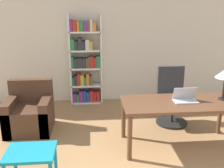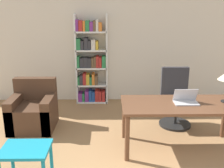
{
  "view_description": "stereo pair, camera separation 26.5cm",
  "coord_description": "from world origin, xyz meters",
  "px_view_note": "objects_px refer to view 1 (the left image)",
  "views": [
    {
      "loc": [
        -0.63,
        -1.41,
        2.14
      ],
      "look_at": [
        -0.31,
        2.45,
        0.99
      ],
      "focal_mm": 42.0,
      "sensor_mm": 36.0,
      "label": 1
    },
    {
      "loc": [
        -0.36,
        -1.43,
        2.14
      ],
      "look_at": [
        -0.31,
        2.45,
        0.99
      ],
      "focal_mm": 42.0,
      "sensor_mm": 36.0,
      "label": 2
    }
  ],
  "objects_px": {
    "laptop": "(185,98)",
    "armchair": "(30,114)",
    "side_table_blue": "(31,158)",
    "bookshelf": "(85,64)",
    "desk": "(181,107)",
    "office_chair": "(172,99)"
  },
  "relations": [
    {
      "from": "side_table_blue",
      "to": "bookshelf",
      "type": "relative_size",
      "value": 0.29
    },
    {
      "from": "laptop",
      "to": "bookshelf",
      "type": "height_order",
      "value": "bookshelf"
    },
    {
      "from": "desk",
      "to": "armchair",
      "type": "distance_m",
      "value": 2.61
    },
    {
      "from": "laptop",
      "to": "bookshelf",
      "type": "distance_m",
      "value": 2.6
    },
    {
      "from": "desk",
      "to": "office_chair",
      "type": "height_order",
      "value": "office_chair"
    },
    {
      "from": "side_table_blue",
      "to": "bookshelf",
      "type": "height_order",
      "value": "bookshelf"
    },
    {
      "from": "armchair",
      "to": "laptop",
      "type": "bearing_deg",
      "value": -16.47
    },
    {
      "from": "laptop",
      "to": "office_chair",
      "type": "height_order",
      "value": "office_chair"
    },
    {
      "from": "laptop",
      "to": "side_table_blue",
      "type": "height_order",
      "value": "laptop"
    },
    {
      "from": "desk",
      "to": "side_table_blue",
      "type": "relative_size",
      "value": 3.15
    },
    {
      "from": "office_chair",
      "to": "bookshelf",
      "type": "xyz_separation_m",
      "value": [
        -1.64,
        1.2,
        0.46
      ]
    },
    {
      "from": "laptop",
      "to": "armchair",
      "type": "xyz_separation_m",
      "value": [
        -2.54,
        0.75,
        -0.49
      ]
    },
    {
      "from": "bookshelf",
      "to": "armchair",
      "type": "bearing_deg",
      "value": -126.21
    },
    {
      "from": "armchair",
      "to": "bookshelf",
      "type": "bearing_deg",
      "value": 53.79
    },
    {
      "from": "desk",
      "to": "laptop",
      "type": "height_order",
      "value": "laptop"
    },
    {
      "from": "desk",
      "to": "side_table_blue",
      "type": "bearing_deg",
      "value": -156.58
    },
    {
      "from": "laptop",
      "to": "armchair",
      "type": "height_order",
      "value": "laptop"
    },
    {
      "from": "laptop",
      "to": "desk",
      "type": "bearing_deg",
      "value": -164.17
    },
    {
      "from": "laptop",
      "to": "office_chair",
      "type": "relative_size",
      "value": 0.33
    },
    {
      "from": "desk",
      "to": "armchair",
      "type": "xyz_separation_m",
      "value": [
        -2.47,
        0.77,
        -0.35
      ]
    },
    {
      "from": "laptop",
      "to": "bookshelf",
      "type": "bearing_deg",
      "value": 127.0
    },
    {
      "from": "side_table_blue",
      "to": "bookshelf",
      "type": "bearing_deg",
      "value": 78.86
    }
  ]
}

